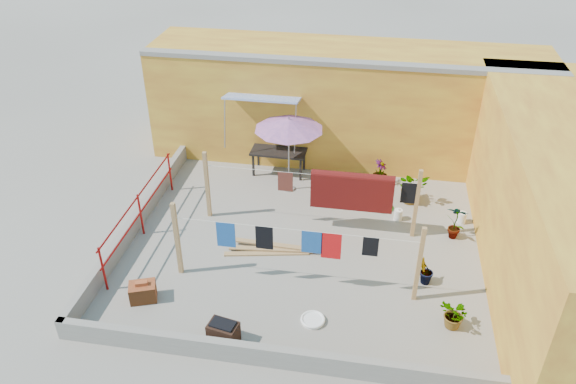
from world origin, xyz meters
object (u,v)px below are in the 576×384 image
(brick_stack, at_px, (143,292))
(plant_back_a, at_px, (412,187))
(water_jug_a, at_px, (462,218))
(water_jug_b, at_px, (398,215))
(outdoor_table, at_px, (279,152))
(brazier, at_px, (223,333))
(green_hose, at_px, (383,207))
(white_basin, at_px, (313,320))
(patio_umbrella, at_px, (289,125))

(brick_stack, bearing_deg, plant_back_a, 40.47)
(water_jug_a, height_order, water_jug_b, water_jug_a)
(outdoor_table, xyz_separation_m, brazier, (0.13, -6.40, -0.41))
(water_jug_b, xyz_separation_m, green_hose, (-0.37, 0.45, -0.11))
(white_basin, distance_m, plant_back_a, 5.10)
(patio_umbrella, xyz_separation_m, brick_stack, (-2.23, -4.71, -1.72))
(white_basin, height_order, water_jug_b, water_jug_b)
(green_hose, bearing_deg, plant_back_a, 32.31)
(patio_umbrella, bearing_deg, water_jug_b, -18.03)
(brick_stack, bearing_deg, white_basin, -0.73)
(water_jug_b, height_order, green_hose, water_jug_b)
(brazier, xyz_separation_m, green_hose, (2.83, 5.07, -0.20))
(outdoor_table, height_order, brick_stack, outdoor_table)
(patio_umbrella, xyz_separation_m, water_jug_b, (2.91, -0.95, -1.77))
(brazier, relative_size, green_hose, 1.12)
(patio_umbrella, relative_size, outdoor_table, 1.39)
(brazier, distance_m, water_jug_a, 6.71)
(water_jug_b, bearing_deg, outdoor_table, 151.87)
(plant_back_a, bearing_deg, outdoor_table, 166.26)
(water_jug_a, xyz_separation_m, water_jug_b, (-1.54, -0.13, -0.00))
(brazier, height_order, water_jug_a, brazier)
(outdoor_table, distance_m, water_jug_a, 5.17)
(patio_umbrella, height_order, white_basin, patio_umbrella)
(brazier, bearing_deg, white_basin, 27.08)
(brick_stack, xyz_separation_m, white_basin, (3.51, -0.04, -0.15))
(outdoor_table, height_order, water_jug_a, outdoor_table)
(plant_back_a, bearing_deg, white_basin, -112.48)
(outdoor_table, xyz_separation_m, plant_back_a, (3.65, -0.89, -0.22))
(outdoor_table, xyz_separation_m, water_jug_a, (4.87, -1.65, -0.50))
(white_basin, relative_size, water_jug_a, 1.46)
(brick_stack, distance_m, water_jug_b, 6.37)
(patio_umbrella, xyz_separation_m, green_hose, (2.54, -0.49, -1.88))
(water_jug_b, bearing_deg, brazier, -124.72)
(patio_umbrella, height_order, outdoor_table, patio_umbrella)
(brazier, xyz_separation_m, white_basin, (1.58, 0.81, -0.19))
(brazier, distance_m, water_jug_b, 5.62)
(patio_umbrella, xyz_separation_m, brazier, (-0.29, -5.57, -1.68))
(water_jug_a, distance_m, green_hose, 1.94)
(brick_stack, xyz_separation_m, green_hose, (4.77, 4.22, -0.16))
(brick_stack, bearing_deg, water_jug_b, 36.26)
(white_basin, relative_size, water_jug_b, 1.50)
(brick_stack, relative_size, brazier, 1.04)
(water_jug_a, height_order, green_hose, water_jug_a)
(patio_umbrella, distance_m, white_basin, 5.27)
(outdoor_table, bearing_deg, plant_back_a, -13.74)
(patio_umbrella, relative_size, water_jug_a, 6.40)
(water_jug_b, bearing_deg, plant_back_a, 70.12)
(outdoor_table, bearing_deg, green_hose, -24.16)
(brazier, height_order, water_jug_b, brazier)
(white_basin, bearing_deg, plant_back_a, 67.52)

